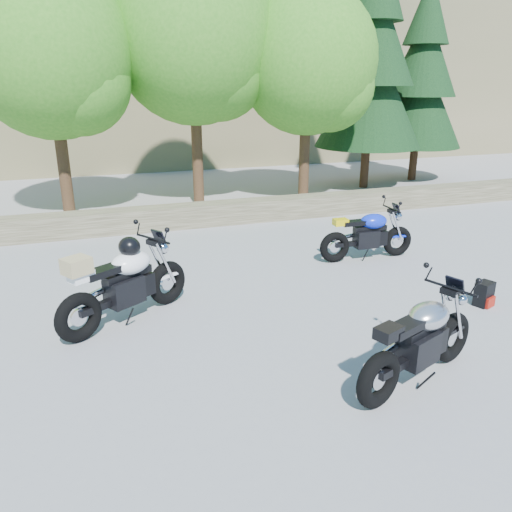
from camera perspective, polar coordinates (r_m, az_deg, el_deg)
The scene contains 12 objects.
ground at distance 6.58m, azimuth 1.15°, elevation -9.11°, with size 90.00×90.00×0.00m, color gray.
stone_wall at distance 11.48m, azimuth -8.18°, elevation 4.56°, with size 22.00×0.55×0.50m, color #4E4734.
hillside at distance 34.09m, azimuth -11.29°, elevation 26.30°, with size 80.00×30.00×15.00m, color brown.
tree_decid_left at distance 12.59m, azimuth -21.97°, elevation 20.28°, with size 3.67×3.67×5.62m.
tree_decid_mid at distance 13.32m, azimuth -6.66°, elevation 23.07°, with size 4.08×4.08×6.24m.
tree_decid_right at distance 13.62m, azimuth 6.41°, elevation 20.72°, with size 3.54×3.54×5.41m.
conifer_near at distance 15.91m, azimuth 13.14°, elevation 20.79°, with size 3.17×3.17×7.06m.
conifer_far at distance 17.62m, azimuth 18.44°, elevation 18.81°, with size 2.82×2.82×6.27m.
silver_bike at distance 5.72m, azimuth 18.27°, elevation -9.29°, with size 1.91×0.91×1.00m.
white_bike at distance 6.96m, azimuth -14.83°, elevation -2.87°, with size 1.88×1.29×1.18m.
blue_bike at distance 9.42m, azimuth 12.66°, elevation 2.33°, with size 1.87×0.59×0.94m.
backpack at distance 8.08m, azimuth 24.64°, elevation -4.00°, with size 0.32×0.30×0.37m.
Camera 1 is at (-1.97, -5.44, 3.12)m, focal length 35.00 mm.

